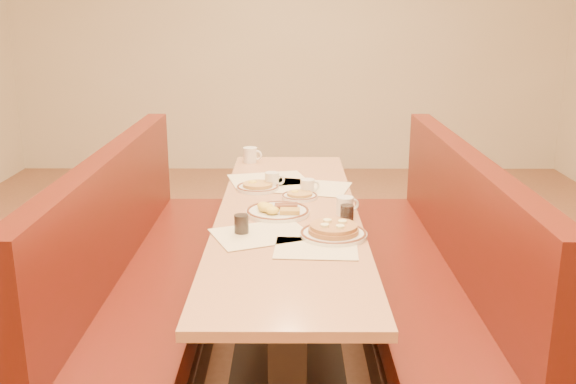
{
  "coord_description": "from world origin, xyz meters",
  "views": [
    {
      "loc": [
        0.01,
        -3.06,
        1.72
      ],
      "look_at": [
        0.0,
        0.01,
        0.85
      ],
      "focal_mm": 40.0,
      "sensor_mm": 36.0,
      "label": 1
    }
  ],
  "objects_px": {
    "coffee_mug_b": "(272,180)",
    "soda_tumbler_near": "(241,224)",
    "coffee_mug_c": "(308,186)",
    "soda_tumbler_mid": "(347,214)",
    "pancake_plate": "(333,232)",
    "coffee_mug_d": "(251,155)",
    "diner_table": "(288,281)",
    "booth_right": "(429,283)",
    "coffee_mug_a": "(345,206)",
    "eggs_plate": "(277,211)",
    "booth_left": "(147,283)"
  },
  "relations": [
    {
      "from": "eggs_plate",
      "to": "coffee_mug_a",
      "type": "distance_m",
      "value": 0.34
    },
    {
      "from": "eggs_plate",
      "to": "coffee_mug_b",
      "type": "height_order",
      "value": "coffee_mug_b"
    },
    {
      "from": "pancake_plate",
      "to": "coffee_mug_d",
      "type": "height_order",
      "value": "coffee_mug_d"
    },
    {
      "from": "eggs_plate",
      "to": "booth_right",
      "type": "bearing_deg",
      "value": 3.23
    },
    {
      "from": "pancake_plate",
      "to": "coffee_mug_b",
      "type": "distance_m",
      "value": 0.89
    },
    {
      "from": "coffee_mug_d",
      "to": "booth_right",
      "type": "bearing_deg",
      "value": -31.81
    },
    {
      "from": "booth_left",
      "to": "pancake_plate",
      "type": "height_order",
      "value": "booth_left"
    },
    {
      "from": "pancake_plate",
      "to": "booth_right",
      "type": "bearing_deg",
      "value": 34.89
    },
    {
      "from": "diner_table",
      "to": "eggs_plate",
      "type": "bearing_deg",
      "value": -140.74
    },
    {
      "from": "booth_left",
      "to": "soda_tumbler_near",
      "type": "bearing_deg",
      "value": -32.29
    },
    {
      "from": "coffee_mug_a",
      "to": "coffee_mug_b",
      "type": "height_order",
      "value": "coffee_mug_a"
    },
    {
      "from": "pancake_plate",
      "to": "coffee_mug_a",
      "type": "distance_m",
      "value": 0.33
    },
    {
      "from": "eggs_plate",
      "to": "soda_tumbler_near",
      "type": "relative_size",
      "value": 3.51
    },
    {
      "from": "booth_right",
      "to": "eggs_plate",
      "type": "distance_m",
      "value": 0.89
    },
    {
      "from": "booth_right",
      "to": "soda_tumbler_mid",
      "type": "xyz_separation_m",
      "value": [
        -0.45,
        -0.17,
        0.43
      ]
    },
    {
      "from": "soda_tumbler_near",
      "to": "coffee_mug_c",
      "type": "bearing_deg",
      "value": 64.25
    },
    {
      "from": "diner_table",
      "to": "soda_tumbler_near",
      "type": "xyz_separation_m",
      "value": [
        -0.21,
        -0.33,
        0.42
      ]
    },
    {
      "from": "booth_right",
      "to": "pancake_plate",
      "type": "height_order",
      "value": "booth_right"
    },
    {
      "from": "diner_table",
      "to": "coffee_mug_d",
      "type": "height_order",
      "value": "coffee_mug_d"
    },
    {
      "from": "pancake_plate",
      "to": "soda_tumbler_mid",
      "type": "height_order",
      "value": "soda_tumbler_mid"
    },
    {
      "from": "diner_table",
      "to": "soda_tumbler_mid",
      "type": "bearing_deg",
      "value": -31.33
    },
    {
      "from": "coffee_mug_c",
      "to": "soda_tumbler_mid",
      "type": "distance_m",
      "value": 0.53
    },
    {
      "from": "coffee_mug_a",
      "to": "booth_right",
      "type": "bearing_deg",
      "value": -16.57
    },
    {
      "from": "diner_table",
      "to": "eggs_plate",
      "type": "height_order",
      "value": "eggs_plate"
    },
    {
      "from": "booth_left",
      "to": "booth_right",
      "type": "height_order",
      "value": "same"
    },
    {
      "from": "coffee_mug_c",
      "to": "soda_tumbler_mid",
      "type": "relative_size",
      "value": 1.23
    },
    {
      "from": "coffee_mug_a",
      "to": "coffee_mug_b",
      "type": "xyz_separation_m",
      "value": [
        -0.37,
        0.52,
        -0.0
      ]
    },
    {
      "from": "pancake_plate",
      "to": "booth_left",
      "type": "bearing_deg",
      "value": 158.5
    },
    {
      "from": "pancake_plate",
      "to": "eggs_plate",
      "type": "xyz_separation_m",
      "value": [
        -0.26,
        0.32,
        -0.0
      ]
    },
    {
      "from": "coffee_mug_b",
      "to": "coffee_mug_a",
      "type": "bearing_deg",
      "value": -54.82
    },
    {
      "from": "coffee_mug_b",
      "to": "soda_tumbler_near",
      "type": "xyz_separation_m",
      "value": [
        -0.12,
        -0.8,
        0.0
      ]
    },
    {
      "from": "booth_right",
      "to": "coffee_mug_c",
      "type": "bearing_deg",
      "value": 152.31
    },
    {
      "from": "coffee_mug_d",
      "to": "soda_tumbler_mid",
      "type": "distance_m",
      "value": 1.37
    },
    {
      "from": "pancake_plate",
      "to": "soda_tumbler_near",
      "type": "height_order",
      "value": "soda_tumbler_near"
    },
    {
      "from": "booth_left",
      "to": "soda_tumbler_mid",
      "type": "relative_size",
      "value": 28.66
    },
    {
      "from": "booth_left",
      "to": "pancake_plate",
      "type": "bearing_deg",
      "value": -21.5
    },
    {
      "from": "soda_tumbler_mid",
      "to": "coffee_mug_d",
      "type": "bearing_deg",
      "value": 112.75
    },
    {
      "from": "diner_table",
      "to": "coffee_mug_d",
      "type": "relative_size",
      "value": 19.38
    },
    {
      "from": "eggs_plate",
      "to": "coffee_mug_a",
      "type": "height_order",
      "value": "coffee_mug_a"
    },
    {
      "from": "coffee_mug_a",
      "to": "soda_tumbler_mid",
      "type": "height_order",
      "value": "coffee_mug_a"
    },
    {
      "from": "diner_table",
      "to": "soda_tumbler_near",
      "type": "height_order",
      "value": "soda_tumbler_near"
    },
    {
      "from": "diner_table",
      "to": "soda_tumbler_near",
      "type": "distance_m",
      "value": 0.57
    },
    {
      "from": "eggs_plate",
      "to": "coffee_mug_a",
      "type": "bearing_deg",
      "value": -0.45
    },
    {
      "from": "booth_right",
      "to": "coffee_mug_a",
      "type": "xyz_separation_m",
      "value": [
        -0.45,
        -0.05,
        0.44
      ]
    },
    {
      "from": "coffee_mug_b",
      "to": "coffee_mug_d",
      "type": "distance_m",
      "value": 0.65
    },
    {
      "from": "booth_right",
      "to": "soda_tumbler_mid",
      "type": "height_order",
      "value": "booth_right"
    },
    {
      "from": "diner_table",
      "to": "booth_left",
      "type": "height_order",
      "value": "booth_left"
    },
    {
      "from": "coffee_mug_c",
      "to": "soda_tumbler_mid",
      "type": "height_order",
      "value": "soda_tumbler_mid"
    },
    {
      "from": "booth_right",
      "to": "diner_table",
      "type": "bearing_deg",
      "value": 180.0
    },
    {
      "from": "diner_table",
      "to": "soda_tumbler_near",
      "type": "bearing_deg",
      "value": -122.2
    }
  ]
}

